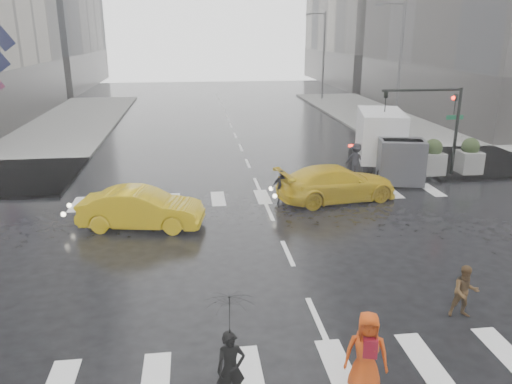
{
  "coord_description": "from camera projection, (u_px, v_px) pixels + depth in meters",
  "views": [
    {
      "loc": [
        -3.0,
        -15.03,
        7.11
      ],
      "look_at": [
        -0.81,
        2.0,
        1.55
      ],
      "focal_mm": 35.0,
      "sensor_mm": 36.0,
      "label": 1
    }
  ],
  "objects": [
    {
      "name": "ground",
      "position": [
        288.0,
        253.0,
        16.73
      ],
      "size": [
        120.0,
        120.0,
        0.0
      ],
      "primitive_type": "plane",
      "color": "black",
      "rests_on": "ground"
    },
    {
      "name": "sidewalk_ne",
      "position": [
        510.0,
        134.0,
        35.59
      ],
      "size": [
        35.0,
        35.0,
        0.15
      ],
      "primitive_type": "cube",
      "color": "slate",
      "rests_on": "ground"
    },
    {
      "name": "road_markings",
      "position": [
        288.0,
        253.0,
        16.73
      ],
      "size": [
        18.0,
        48.0,
        0.01
      ],
      "primitive_type": null,
      "color": "silver",
      "rests_on": "ground"
    },
    {
      "name": "traffic_signal_pole",
      "position": [
        439.0,
        114.0,
        24.39
      ],
      "size": [
        4.45,
        0.42,
        4.5
      ],
      "color": "black",
      "rests_on": "ground"
    },
    {
      "name": "street_lamp_near",
      "position": [
        398.0,
        65.0,
        33.51
      ],
      "size": [
        2.15,
        0.22,
        9.0
      ],
      "color": "#59595B",
      "rests_on": "ground"
    },
    {
      "name": "street_lamp_far",
      "position": [
        323.0,
        52.0,
        52.38
      ],
      "size": [
        2.15,
        0.22,
        9.0
      ],
      "color": "#59595B",
      "rests_on": "ground"
    },
    {
      "name": "planter_west",
      "position": [
        395.0,
        159.0,
        25.02
      ],
      "size": [
        1.1,
        1.1,
        1.8
      ],
      "color": "slate",
      "rests_on": "ground"
    },
    {
      "name": "planter_mid",
      "position": [
        432.0,
        158.0,
        25.26
      ],
      "size": [
        1.1,
        1.1,
        1.8
      ],
      "color": "slate",
      "rests_on": "ground"
    },
    {
      "name": "planter_east",
      "position": [
        469.0,
        156.0,
        25.5
      ],
      "size": [
        1.1,
        1.1,
        1.8
      ],
      "color": "slate",
      "rests_on": "ground"
    },
    {
      "name": "pedestrian_black",
      "position": [
        230.0,
        332.0,
        9.52
      ],
      "size": [
        1.07,
        1.09,
        2.43
      ],
      "rotation": [
        0.0,
        0.0,
        0.12
      ],
      "color": "black",
      "rests_on": "ground"
    },
    {
      "name": "pedestrian_brown",
      "position": [
        465.0,
        292.0,
        12.81
      ],
      "size": [
        0.78,
        0.65,
        1.43
      ],
      "primitive_type": "imported",
      "rotation": [
        0.0,
        0.0,
        -0.17
      ],
      "color": "#4C341B",
      "rests_on": "ground"
    },
    {
      "name": "pedestrian_orange",
      "position": [
        366.0,
        353.0,
        10.07
      ],
      "size": [
        1.01,
        0.79,
        1.81
      ],
      "rotation": [
        0.0,
        0.0,
        -0.28
      ],
      "color": "#BF3E0D",
      "rests_on": "ground"
    },
    {
      "name": "pedestrian_far_a",
      "position": [
        282.0,
        187.0,
        21.31
      ],
      "size": [
        0.87,
        0.54,
        1.48
      ],
      "primitive_type": "imported",
      "rotation": [
        0.0,
        0.0,
        3.14
      ],
      "color": "black",
      "rests_on": "ground"
    },
    {
      "name": "pedestrian_far_b",
      "position": [
        356.0,
        160.0,
        25.4
      ],
      "size": [
        1.24,
        1.15,
        1.7
      ],
      "primitive_type": "imported",
      "rotation": [
        0.0,
        0.0,
        2.49
      ],
      "color": "black",
      "rests_on": "ground"
    },
    {
      "name": "taxi_mid",
      "position": [
        142.0,
        208.0,
        18.72
      ],
      "size": [
        4.79,
        2.38,
        1.51
      ],
      "primitive_type": "imported",
      "rotation": [
        0.0,
        0.0,
        1.39
      ],
      "color": "gold",
      "rests_on": "ground"
    },
    {
      "name": "taxi_rear",
      "position": [
        337.0,
        183.0,
        21.75
      ],
      "size": [
        5.01,
        2.98,
        1.54
      ],
      "primitive_type": "imported",
      "rotation": [
        0.0,
        0.0,
        1.75
      ],
      "color": "gold",
      "rests_on": "ground"
    },
    {
      "name": "box_truck",
      "position": [
        385.0,
        142.0,
        25.75
      ],
      "size": [
        2.19,
        5.84,
        3.1
      ],
      "rotation": [
        0.0,
        0.0,
        -0.24
      ],
      "color": "silver",
      "rests_on": "ground"
    }
  ]
}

